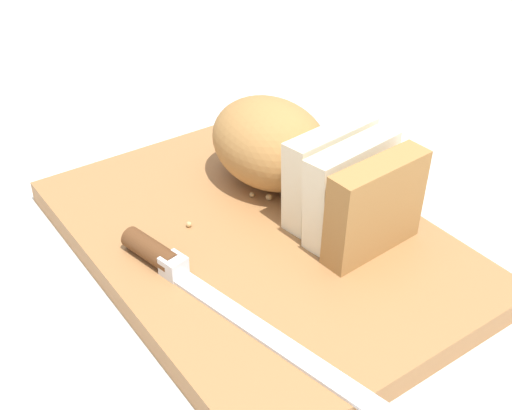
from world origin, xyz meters
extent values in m
plane|color=beige|center=(0.00, 0.00, 0.00)|extent=(3.00, 3.00, 0.00)
cube|color=#9E6B3D|center=(0.00, 0.00, 0.01)|extent=(0.44, 0.32, 0.02)
ellipsoid|color=#A8753D|center=(-0.06, 0.07, 0.07)|extent=(0.14, 0.11, 0.09)
cube|color=beige|center=(0.02, 0.08, 0.07)|extent=(0.04, 0.11, 0.09)
cube|color=beige|center=(0.05, 0.07, 0.07)|extent=(0.04, 0.11, 0.09)
cube|color=#A8753D|center=(0.09, 0.07, 0.07)|extent=(0.03, 0.10, 0.09)
cube|color=silver|center=(0.12, -0.08, 0.03)|extent=(0.22, 0.05, 0.00)
cylinder|color=#593319|center=(-0.02, -0.10, 0.03)|extent=(0.06, 0.03, 0.02)
cube|color=silver|center=(0.01, -0.10, 0.03)|extent=(0.02, 0.02, 0.02)
sphere|color=tan|center=(0.03, 0.06, 0.03)|extent=(0.01, 0.01, 0.01)
sphere|color=tan|center=(-0.03, 0.04, 0.03)|extent=(0.01, 0.01, 0.01)
sphere|color=tan|center=(-0.05, 0.03, 0.03)|extent=(0.01, 0.01, 0.01)
sphere|color=tan|center=(-0.05, -0.05, 0.03)|extent=(0.01, 0.01, 0.01)
camera|label=1|loc=(0.41, -0.32, 0.41)|focal=46.62mm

